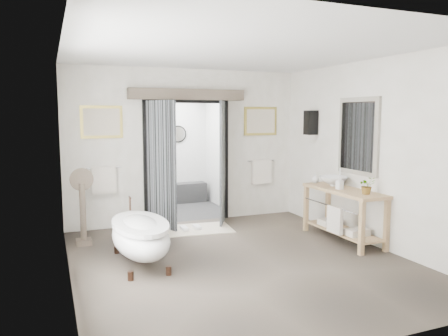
{
  "coord_description": "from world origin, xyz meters",
  "views": [
    {
      "loc": [
        -2.43,
        -5.43,
        2.04
      ],
      "look_at": [
        0.0,
        0.6,
        1.25
      ],
      "focal_mm": 35.0,
      "sensor_mm": 36.0,
      "label": 1
    }
  ],
  "objects_px": {
    "clawfoot_tub": "(140,236)",
    "rug": "(198,229)",
    "vanity": "(342,210)",
    "basin": "(333,181)"
  },
  "relations": [
    {
      "from": "vanity",
      "to": "basin",
      "type": "distance_m",
      "value": 0.54
    },
    {
      "from": "clawfoot_tub",
      "to": "basin",
      "type": "height_order",
      "value": "basin"
    },
    {
      "from": "rug",
      "to": "basin",
      "type": "distance_m",
      "value": 2.52
    },
    {
      "from": "clawfoot_tub",
      "to": "rug",
      "type": "bearing_deg",
      "value": 47.4
    },
    {
      "from": "clawfoot_tub",
      "to": "basin",
      "type": "bearing_deg",
      "value": 3.61
    },
    {
      "from": "clawfoot_tub",
      "to": "rug",
      "type": "distance_m",
      "value": 1.96
    },
    {
      "from": "clawfoot_tub",
      "to": "vanity",
      "type": "bearing_deg",
      "value": -2.18
    },
    {
      "from": "vanity",
      "to": "rug",
      "type": "distance_m",
      "value": 2.55
    },
    {
      "from": "vanity",
      "to": "clawfoot_tub",
      "type": "bearing_deg",
      "value": 177.82
    },
    {
      "from": "vanity",
      "to": "basin",
      "type": "relative_size",
      "value": 3.34
    }
  ]
}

